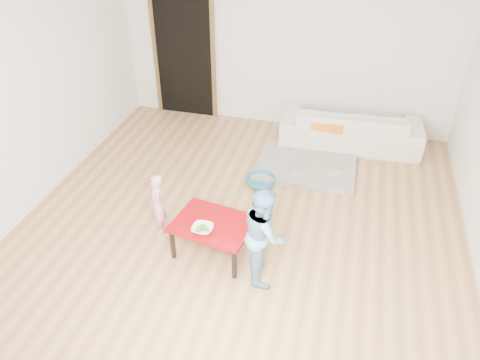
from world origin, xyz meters
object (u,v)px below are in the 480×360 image
at_px(child_pink, 157,204).
at_px(basin, 260,181).
at_px(sofa, 350,127).
at_px(red_table, 214,237).
at_px(bowl, 203,229).
at_px(child_blue, 264,234).

xyz_separation_m(child_pink, basin, (0.91, 1.16, -0.30)).
height_order(sofa, red_table, sofa).
xyz_separation_m(sofa, basin, (-1.03, -1.37, -0.23)).
xyz_separation_m(sofa, red_table, (-1.23, -2.72, -0.09)).
bearing_deg(bowl, basin, 79.89).
bearing_deg(basin, bowl, -100.11).
bearing_deg(sofa, red_table, 62.98).
xyz_separation_m(bowl, basin, (0.27, 1.50, -0.37)).
height_order(sofa, child_blue, child_blue).
xyz_separation_m(sofa, child_pink, (-1.93, -2.53, 0.07)).
xyz_separation_m(red_table, child_blue, (0.57, -0.17, 0.31)).
bearing_deg(child_pink, red_table, 45.91).
height_order(red_table, bowl, bowl).
distance_m(child_pink, child_blue, 1.33).
relative_size(child_blue, basin, 2.67).
distance_m(bowl, basin, 1.57).
height_order(red_table, basin, red_table).
bearing_deg(sofa, basin, 50.49).
bearing_deg(child_pink, bowl, 32.86).
distance_m(red_table, child_blue, 0.67).
distance_m(sofa, red_table, 2.99).
relative_size(bowl, child_blue, 0.21).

